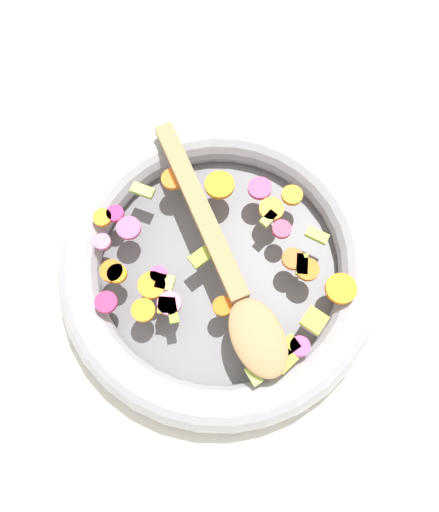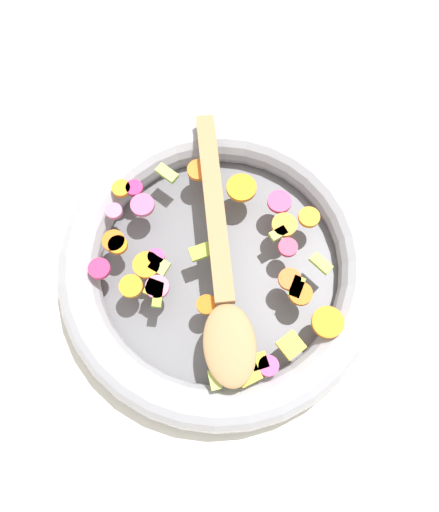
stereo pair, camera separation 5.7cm
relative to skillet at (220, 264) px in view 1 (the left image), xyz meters
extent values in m
plane|color=silver|center=(0.00, 0.00, -0.02)|extent=(4.00, 4.00, 0.00)
cylinder|color=slate|center=(0.00, 0.00, -0.02)|extent=(0.33, 0.33, 0.01)
torus|color=#9E9EA5|center=(0.00, 0.00, 0.00)|extent=(0.38, 0.38, 0.05)
cylinder|color=orange|center=(0.14, 0.03, 0.03)|extent=(0.05, 0.05, 0.01)
cylinder|color=orange|center=(0.02, 0.08, 0.03)|extent=(0.04, 0.04, 0.01)
cylinder|color=orange|center=(-0.10, 0.06, 0.03)|extent=(0.04, 0.04, 0.01)
cylinder|color=orange|center=(-0.14, -0.03, 0.03)|extent=(0.03, 0.03, 0.01)
cylinder|color=orange|center=(-0.04, 0.08, 0.03)|extent=(0.05, 0.05, 0.01)
cylinder|color=orange|center=(0.03, -0.05, 0.03)|extent=(0.03, 0.03, 0.01)
cylinder|color=orange|center=(-0.10, -0.08, 0.03)|extent=(0.04, 0.04, 0.01)
cylinder|color=orange|center=(-0.04, -0.10, 0.03)|extent=(0.03, 0.03, 0.01)
cylinder|color=orange|center=(0.09, 0.03, 0.03)|extent=(0.03, 0.03, 0.01)
cylinder|color=orange|center=(-0.09, -0.08, 0.03)|extent=(0.03, 0.03, 0.01)
cylinder|color=orange|center=(-0.05, -0.07, 0.03)|extent=(0.04, 0.04, 0.01)
cylinder|color=orange|center=(0.04, 0.11, 0.03)|extent=(0.03, 0.03, 0.01)
cylinder|color=orange|center=(0.07, 0.04, 0.03)|extent=(0.03, 0.03, 0.01)
cube|color=#BED353|center=(0.03, 0.07, 0.03)|extent=(0.02, 0.02, 0.01)
cube|color=#B2CA56|center=(0.10, -0.10, 0.03)|extent=(0.02, 0.02, 0.01)
cube|color=#B9CD5A|center=(-0.04, -0.06, 0.03)|extent=(0.02, 0.02, 0.01)
cube|color=#96B634|center=(0.09, 0.04, 0.03)|extent=(0.02, 0.03, 0.01)
cube|color=#ACDB4C|center=(0.09, 0.08, 0.03)|extent=(0.03, 0.01, 0.01)
cube|color=#98C53B|center=(-0.01, -0.08, 0.03)|extent=(0.03, 0.03, 0.01)
cube|color=#85C042|center=(0.09, -0.08, 0.03)|extent=(0.03, 0.03, 0.01)
cube|color=#A9D75B|center=(-0.12, 0.03, 0.03)|extent=(0.03, 0.02, 0.01)
cube|color=#A1BB3C|center=(-0.02, -0.01, 0.03)|extent=(0.03, 0.03, 0.01)
cylinder|color=#D83759|center=(0.05, 0.06, 0.03)|extent=(0.03, 0.03, 0.01)
cylinder|color=#D52C60|center=(-0.08, -0.11, 0.03)|extent=(0.03, 0.03, 0.01)
cylinder|color=#D74183|center=(0.13, -0.05, 0.03)|extent=(0.02, 0.02, 0.01)
cylinder|color=pink|center=(-0.12, -0.05, 0.03)|extent=(0.02, 0.02, 0.01)
cylinder|color=#DB3D6D|center=(0.00, 0.10, 0.03)|extent=(0.04, 0.04, 0.01)
cylinder|color=#CE407F|center=(-0.05, -0.05, 0.03)|extent=(0.03, 0.03, 0.01)
cylinder|color=#CF5784|center=(-0.11, -0.02, 0.03)|extent=(0.04, 0.04, 0.01)
cylinder|color=#D12C70|center=(-0.13, -0.02, 0.03)|extent=(0.03, 0.03, 0.01)
cylinder|color=pink|center=(-0.02, -0.08, 0.03)|extent=(0.04, 0.04, 0.01)
cube|color=gold|center=(-0.02, -0.08, 0.03)|extent=(0.02, 0.02, 0.01)
cube|color=yellow|center=(0.13, -0.01, 0.03)|extent=(0.03, 0.03, 0.01)
cube|color=yellow|center=(0.12, -0.07, 0.03)|extent=(0.03, 0.03, 0.01)
cube|color=yellow|center=(0.12, -0.05, 0.03)|extent=(0.02, 0.02, 0.01)
cube|color=#A87F51|center=(-0.05, 0.04, 0.04)|extent=(0.20, 0.16, 0.01)
ellipsoid|color=#A87F51|center=(0.08, -0.06, 0.04)|extent=(0.11, 0.10, 0.01)
camera|label=1|loc=(0.09, -0.17, 0.56)|focal=35.00mm
camera|label=2|loc=(0.14, -0.13, 0.56)|focal=35.00mm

